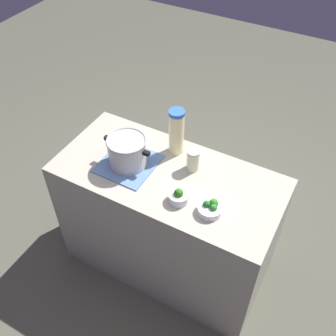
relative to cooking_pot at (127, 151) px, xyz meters
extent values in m
plane|color=#4E4E41|center=(-0.24, -0.04, -0.99)|extent=(8.00, 8.00, 0.00)
cube|color=#A19B8B|center=(-0.24, -0.04, -0.54)|extent=(1.33, 0.63, 0.89)
cube|color=#5879A8|center=(0.00, 0.00, -0.10)|extent=(0.31, 0.32, 0.01)
cylinder|color=#B7B7BC|center=(0.00, 0.00, -0.01)|extent=(0.22, 0.22, 0.17)
torus|color=#99999E|center=(0.00, 0.00, 0.08)|extent=(0.23, 0.23, 0.01)
cube|color=black|center=(-0.13, 0.00, 0.04)|extent=(0.04, 0.02, 0.02)
cube|color=black|center=(0.13, 0.00, 0.04)|extent=(0.04, 0.02, 0.02)
cylinder|color=#F6E8A3|center=(-0.19, -0.24, 0.04)|extent=(0.09, 0.09, 0.27)
cylinder|color=blue|center=(-0.19, -0.24, 0.18)|extent=(0.09, 0.09, 0.02)
ellipsoid|color=yellow|center=(-0.18, -0.24, 0.05)|extent=(0.04, 0.04, 0.01)
cylinder|color=beige|center=(-0.35, -0.15, -0.04)|extent=(0.07, 0.07, 0.12)
cylinder|color=#B2AD99|center=(-0.35, -0.15, 0.03)|extent=(0.08, 0.08, 0.01)
cylinder|color=silver|center=(-0.57, 0.10, -0.08)|extent=(0.13, 0.13, 0.04)
ellipsoid|color=#317C20|center=(-0.57, 0.07, -0.05)|extent=(0.05, 0.05, 0.06)
ellipsoid|color=#206F2B|center=(-0.55, 0.10, -0.05)|extent=(0.04, 0.04, 0.04)
ellipsoid|color=#287C32|center=(-0.58, 0.10, -0.06)|extent=(0.04, 0.04, 0.05)
cylinder|color=silver|center=(-0.39, 0.11, -0.07)|extent=(0.11, 0.11, 0.05)
ellipsoid|color=#2C6D1A|center=(-0.39, 0.11, -0.04)|extent=(0.05, 0.05, 0.06)
ellipsoid|color=#316529|center=(-0.38, 0.10, -0.05)|extent=(0.04, 0.04, 0.05)
camera|label=1|loc=(-1.00, 1.35, 1.51)|focal=42.25mm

